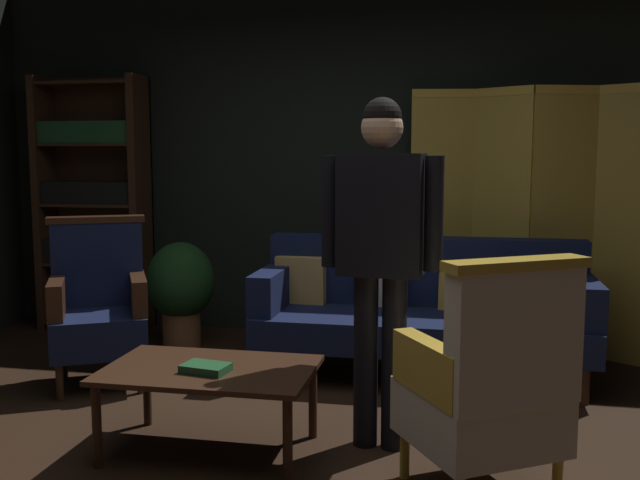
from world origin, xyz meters
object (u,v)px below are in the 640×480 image
(potted_plant, at_px, (181,287))
(armchair_gilt_accent, at_px, (489,386))
(velvet_couch, at_px, (422,305))
(standing_figure, at_px, (381,241))
(book_green_cloth, at_px, (206,368))
(bookshelf, at_px, (94,201))
(armchair_wing_left, at_px, (99,306))
(coffee_table, at_px, (210,377))
(folding_screen, at_px, (531,218))

(potted_plant, bearing_deg, armchair_gilt_accent, -42.78)
(velvet_couch, distance_m, armchair_gilt_accent, 1.73)
(standing_figure, xyz_separation_m, potted_plant, (-1.65, 1.53, -0.57))
(standing_figure, distance_m, book_green_cloth, 1.02)
(bookshelf, bearing_deg, velvet_couch, -15.31)
(potted_plant, distance_m, book_green_cloth, 2.02)
(armchair_wing_left, bearing_deg, book_green_cloth, -42.31)
(coffee_table, distance_m, armchair_wing_left, 1.38)
(bookshelf, relative_size, armchair_wing_left, 1.97)
(bookshelf, xyz_separation_m, coffee_table, (1.77, -2.20, -0.68))
(armchair_wing_left, relative_size, standing_figure, 0.61)
(coffee_table, distance_m, potted_plant, 1.95)
(folding_screen, relative_size, velvet_couch, 0.90)
(coffee_table, bearing_deg, standing_figure, 15.97)
(folding_screen, height_order, potted_plant, folding_screen)
(standing_figure, height_order, potted_plant, standing_figure)
(velvet_couch, xyz_separation_m, armchair_gilt_accent, (0.36, -1.69, 0.03))
(folding_screen, bearing_deg, potted_plant, -172.71)
(folding_screen, height_order, velvet_couch, folding_screen)
(coffee_table, distance_m, armchair_gilt_accent, 1.32)
(folding_screen, xyz_separation_m, armchair_gilt_accent, (-0.35, -2.31, -0.50))
(potted_plant, xyz_separation_m, book_green_cloth, (0.86, -1.83, -0.02))
(velvet_couch, xyz_separation_m, book_green_cloth, (-0.93, -1.53, -0.02))
(bookshelf, xyz_separation_m, velvet_couch, (2.70, -0.74, -0.60))
(armchair_gilt_accent, bearing_deg, coffee_table, 169.69)
(bookshelf, xyz_separation_m, potted_plant, (0.91, -0.44, -0.60))
(potted_plant, relative_size, book_green_cloth, 3.68)
(coffee_table, distance_m, book_green_cloth, 0.10)
(standing_figure, xyz_separation_m, book_green_cloth, (-0.79, -0.30, -0.59))
(bookshelf, xyz_separation_m, armchair_gilt_accent, (3.06, -2.43, -0.57))
(armchair_gilt_accent, distance_m, potted_plant, 2.93)
(coffee_table, bearing_deg, bookshelf, 128.82)
(armchair_gilt_accent, height_order, armchair_wing_left, same)
(armchair_wing_left, bearing_deg, velvet_couch, 15.98)
(potted_plant, bearing_deg, bookshelf, 154.15)
(velvet_couch, relative_size, book_green_cloth, 9.87)
(folding_screen, height_order, armchair_wing_left, folding_screen)
(armchair_gilt_accent, bearing_deg, armchair_wing_left, 154.34)
(armchair_gilt_accent, height_order, book_green_cloth, armchair_gilt_accent)
(velvet_couch, relative_size, armchair_gilt_accent, 2.04)
(bookshelf, bearing_deg, armchair_gilt_accent, -38.45)
(armchair_wing_left, xyz_separation_m, standing_figure, (1.84, -0.66, 0.54))
(standing_figure, distance_m, potted_plant, 2.32)
(folding_screen, distance_m, book_green_cloth, 2.76)
(book_green_cloth, bearing_deg, coffee_table, 95.98)
(armchair_gilt_accent, relative_size, standing_figure, 0.61)
(coffee_table, xyz_separation_m, book_green_cloth, (0.01, -0.07, 0.07))
(folding_screen, distance_m, coffee_table, 2.72)
(bookshelf, bearing_deg, standing_figure, -37.57)
(folding_screen, xyz_separation_m, armchair_wing_left, (-2.70, -1.18, -0.50))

